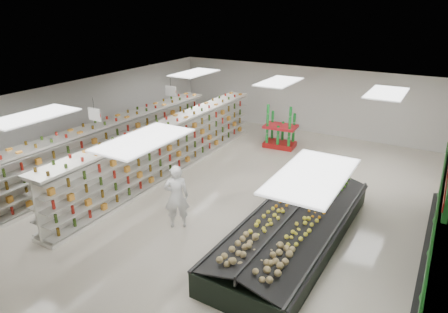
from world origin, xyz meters
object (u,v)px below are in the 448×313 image
Objects in this scene: gondola_center at (169,150)px; shopper_main at (177,197)px; soda_endcap at (281,128)px; gondola_left at (109,149)px; produce_island at (294,227)px; shopper_background at (212,123)px.

gondola_center is 5.94× the size of shopper_main.
shopper_main is (0.04, -7.75, 0.09)m from soda_endcap.
gondola_left is 7.91m from produce_island.
gondola_center reaches higher than gondola_left.
gondola_center is at bearing -85.24° from shopper_main.
gondola_left is 6.04× the size of shopper_background.
shopper_background is at bearing -102.07° from shopper_main.
produce_island is at bearing -141.63° from shopper_background.
shopper_main reaches higher than produce_island.
gondola_center is at bearing -118.61° from soda_endcap.
gondola_center is 3.71m from shopper_background.
produce_island is at bearing -6.16° from gondola_left.
gondola_center reaches higher than produce_island.
gondola_left reaches higher than shopper_background.
gondola_left is at bearing 152.22° from shopper_background.
soda_endcap is at bearing 115.45° from produce_island.
shopper_background is at bearing -160.86° from soda_endcap.
shopper_background is (1.67, 4.75, 0.04)m from gondola_left.
gondola_left is at bearing -128.55° from soda_endcap.
shopper_background is (-2.96, 6.74, -0.02)m from shopper_main.
shopper_background is at bearing 136.76° from produce_island.
shopper_main is 7.36m from shopper_background.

